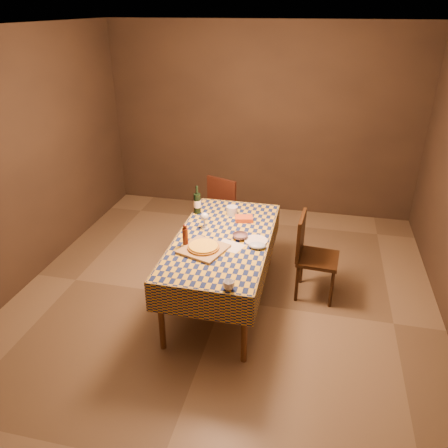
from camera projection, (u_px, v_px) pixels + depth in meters
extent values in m
plane|color=brown|center=(223.00, 300.00, 4.72)|extent=(5.00, 5.00, 0.00)
plane|color=white|center=(223.00, 27.00, 3.51)|extent=(5.00, 5.00, 0.00)
cube|color=#34271D|center=(262.00, 122.00, 6.29)|extent=(4.50, 0.10, 2.70)
cube|color=#34271D|center=(97.00, 385.00, 1.94)|extent=(4.50, 0.10, 2.70)
cube|color=#34271D|center=(13.00, 166.00, 4.56)|extent=(0.10, 5.00, 2.70)
cylinder|color=brown|center=(161.00, 315.00, 3.91)|extent=(0.06, 0.06, 0.75)
cylinder|color=brown|center=(244.00, 328.00, 3.76)|extent=(0.06, 0.06, 0.75)
cylinder|color=brown|center=(208.00, 231.00, 5.35)|extent=(0.06, 0.06, 0.75)
cylinder|color=brown|center=(269.00, 238.00, 5.20)|extent=(0.06, 0.06, 0.75)
cube|color=brown|center=(223.00, 240.00, 4.39)|extent=(0.90, 1.80, 0.03)
cube|color=brown|center=(223.00, 239.00, 4.38)|extent=(0.92, 1.82, 0.02)
cube|color=brown|center=(199.00, 304.00, 3.65)|extent=(0.94, 0.01, 0.30)
cube|color=brown|center=(240.00, 213.00, 5.24)|extent=(0.94, 0.01, 0.30)
cube|color=brown|center=(179.00, 246.00, 4.53)|extent=(0.01, 1.84, 0.30)
cube|color=brown|center=(268.00, 256.00, 4.35)|extent=(0.01, 1.84, 0.30)
cube|color=#9E7B4A|center=(204.00, 249.00, 4.15)|extent=(0.49, 0.49, 0.02)
cylinder|color=#9F641A|center=(203.00, 247.00, 4.14)|extent=(0.36, 0.36, 0.02)
cylinder|color=gold|center=(203.00, 246.00, 4.13)|extent=(0.33, 0.33, 0.01)
cylinder|color=#4F1D12|center=(185.00, 237.00, 4.19)|extent=(0.06, 0.06, 0.19)
sphere|color=#4F1D12|center=(185.00, 227.00, 4.13)|extent=(0.04, 0.04, 0.04)
imported|color=#624A52|center=(240.00, 236.00, 4.35)|extent=(0.20, 0.20, 0.05)
cylinder|color=silver|center=(205.00, 228.00, 4.56)|extent=(0.09, 0.09, 0.01)
cylinder|color=silver|center=(205.00, 224.00, 4.54)|extent=(0.01, 0.01, 0.08)
sphere|color=silver|center=(205.00, 217.00, 4.50)|extent=(0.09, 0.09, 0.09)
ellipsoid|color=#3C0711|center=(205.00, 218.00, 4.51)|extent=(0.06, 0.06, 0.04)
cylinder|color=black|center=(197.00, 203.00, 4.85)|extent=(0.10, 0.10, 0.23)
cylinder|color=black|center=(197.00, 190.00, 4.77)|extent=(0.04, 0.04, 0.09)
cylinder|color=#F1E3CD|center=(197.00, 203.00, 4.85)|extent=(0.11, 0.11, 0.08)
cylinder|color=silver|center=(232.00, 211.00, 4.83)|extent=(0.15, 0.15, 0.10)
cube|color=#B94418|center=(244.00, 219.00, 4.71)|extent=(0.21, 0.17, 0.05)
cylinder|color=silver|center=(256.00, 241.00, 4.31)|extent=(0.26, 0.26, 0.01)
imported|color=white|center=(229.00, 285.00, 3.57)|extent=(0.11, 0.11, 0.08)
cube|color=silver|center=(230.00, 246.00, 4.22)|extent=(0.30, 0.27, 0.00)
ellipsoid|color=#ACC1DC|center=(257.00, 245.00, 4.19)|extent=(0.20, 0.17, 0.05)
cube|color=black|center=(230.00, 208.00, 5.78)|extent=(0.54, 0.54, 0.04)
cube|color=black|center=(221.00, 196.00, 5.52)|extent=(0.40, 0.18, 0.46)
cylinder|color=black|center=(248.00, 222.00, 5.93)|extent=(0.04, 0.04, 0.43)
cylinder|color=black|center=(226.00, 216.00, 6.11)|extent=(0.04, 0.04, 0.43)
cylinder|color=black|center=(234.00, 233.00, 5.66)|extent=(0.04, 0.04, 0.43)
cylinder|color=black|center=(211.00, 226.00, 5.84)|extent=(0.04, 0.04, 0.43)
cube|color=black|center=(318.00, 259.00, 4.63)|extent=(0.45, 0.45, 0.04)
cube|color=black|center=(301.00, 235.00, 4.57)|extent=(0.07, 0.42, 0.46)
cylinder|color=black|center=(331.00, 289.00, 4.53)|extent=(0.04, 0.04, 0.43)
cylinder|color=black|center=(334.00, 271.00, 4.84)|extent=(0.04, 0.04, 0.43)
cylinder|color=black|center=(297.00, 284.00, 4.63)|extent=(0.04, 0.04, 0.43)
cylinder|color=black|center=(302.00, 266.00, 4.93)|extent=(0.04, 0.04, 0.43)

